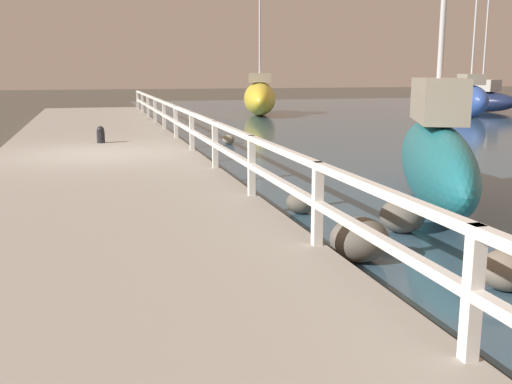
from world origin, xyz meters
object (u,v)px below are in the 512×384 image
at_px(mooring_bollard, 101,135).
at_px(sailboat_blue, 470,98).
at_px(sailboat_navy, 481,99).
at_px(sailboat_teal, 435,155).
at_px(sailboat_yellow, 260,97).

bearing_deg(mooring_bollard, sailboat_blue, 26.98).
height_order(mooring_bollard, sailboat_navy, sailboat_navy).
distance_m(sailboat_blue, sailboat_teal, 20.14).
distance_m(sailboat_navy, sailboat_teal, 24.43).
bearing_deg(sailboat_teal, sailboat_blue, 77.77).
bearing_deg(sailboat_yellow, sailboat_teal, -83.13).
bearing_deg(mooring_bollard, sailboat_yellow, 58.09).
relative_size(mooring_bollard, sailboat_yellow, 0.06).
bearing_deg(sailboat_blue, sailboat_yellow, 168.77).
bearing_deg(sailboat_teal, mooring_bollard, 147.70).
distance_m(sailboat_yellow, sailboat_navy, 12.08).
height_order(mooring_bollard, sailboat_yellow, sailboat_yellow).
bearing_deg(sailboat_teal, sailboat_yellow, 106.19).
xyz_separation_m(mooring_bollard, sailboat_teal, (5.06, -7.60, 0.29)).
height_order(mooring_bollard, sailboat_blue, sailboat_blue).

